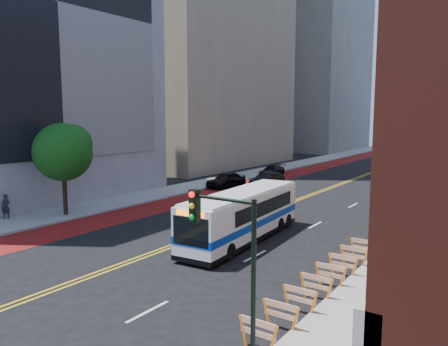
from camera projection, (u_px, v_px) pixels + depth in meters
ground at (105, 271)px, 20.81m from camera, size 160.00×160.00×0.00m
sidewalk_left at (236, 177)px, 52.05m from camera, size 4.00×140.00×0.15m
bus_lane_paint at (264, 181)px, 49.87m from camera, size 3.60×140.00×0.01m
center_line_inner at (331, 187)px, 45.42m from camera, size 0.14×140.00×0.01m
center_line_outer at (334, 187)px, 45.22m from camera, size 0.14×140.00×0.01m
lane_dashes at (399, 181)px, 49.16m from camera, size 0.14×98.20×0.01m
grey_building_left at (8, 25)px, 37.13m from camera, size 14.10×24.00×30.00m
construction_barriers at (324, 277)px, 18.13m from camera, size 1.42×10.91×1.00m
street_tree at (64, 150)px, 31.42m from camera, size 4.20×4.20×6.70m
traffic_signal at (226, 247)px, 12.17m from camera, size 2.21×0.34×5.07m
transit_bus at (244, 215)px, 25.75m from camera, size 3.13×10.93×2.97m
car_a at (226, 180)px, 44.97m from camera, size 2.61×4.92×1.59m
car_b at (267, 180)px, 45.22m from camera, size 1.96×4.68×1.50m
car_c at (272, 171)px, 53.80m from camera, size 1.83×4.44×1.29m
pedestrian at (6, 207)px, 30.60m from camera, size 0.76×0.68×1.76m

